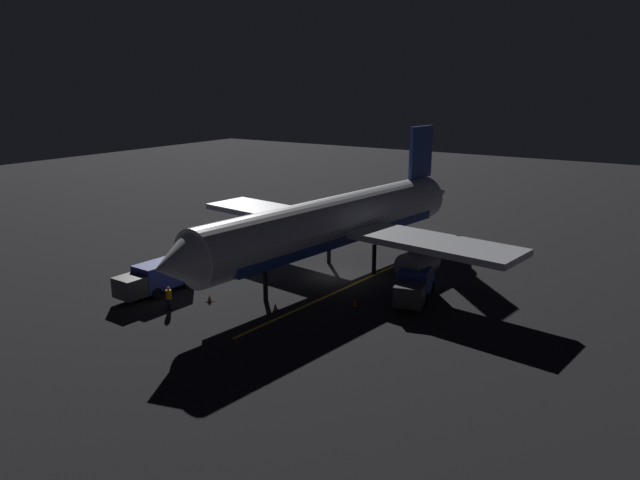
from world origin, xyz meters
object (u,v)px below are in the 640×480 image
Objects in this scene: traffic_cone_near_right at (355,303)px; baggage_truck at (157,278)px; ground_crew_worker at (169,298)px; traffic_cone_far at (275,307)px; traffic_cone_under_wing at (209,298)px; airliner at (338,223)px; catering_truck at (415,283)px; traffic_cone_near_left at (223,274)px.

baggage_truck is at bearing 22.24° from traffic_cone_near_right.
ground_crew_worker reaches higher than traffic_cone_far.
baggage_truck reaches higher than traffic_cone_under_wing.
baggage_truck reaches higher than traffic_cone_near_right.
airliner reaches higher than traffic_cone_under_wing.
catering_truck is 11.57× the size of traffic_cone_under_wing.
traffic_cone_near_left is (1.75, -7.58, -0.64)m from ground_crew_worker.
traffic_cone_near_right is 1.00× the size of traffic_cone_far.
traffic_cone_near_left is at bearing 0.59° from traffic_cone_near_right.
traffic_cone_near_right is 1.00× the size of traffic_cone_under_wing.
catering_truck is 11.57× the size of traffic_cone_near_left.
airliner is at bearing -15.22° from catering_truck.
baggage_truck is 5.94m from traffic_cone_near_left.
ground_crew_worker is 3.16× the size of traffic_cone_under_wing.
airliner reaches higher than traffic_cone_far.
airliner is 10.47m from traffic_cone_far.
ground_crew_worker is 13.26m from traffic_cone_near_right.
airliner is 8.83m from traffic_cone_near_right.
ground_crew_worker is (5.70, 13.60, -3.54)m from airliner.
ground_crew_worker is 3.16× the size of traffic_cone_near_right.
baggage_truck reaches higher than traffic_cone_near_left.
traffic_cone_under_wing and traffic_cone_far have the same top height.
catering_truck is (-17.13, -9.47, 0.06)m from baggage_truck.
airliner reaches higher than baggage_truck.
catering_truck is at bearing 164.78° from airliner.
baggage_truck is 9.99m from traffic_cone_far.
baggage_truck is 3.58× the size of ground_crew_worker.
traffic_cone_near_left and traffic_cone_near_right have the same top height.
baggage_truck is at bearing 74.33° from traffic_cone_near_left.
traffic_cone_near_right is 5.73m from traffic_cone_far.
traffic_cone_far is at bearing 44.88° from catering_truck.
traffic_cone_far is (-8.13, 3.55, 0.00)m from traffic_cone_near_left.
airliner is at bearing -112.75° from ground_crew_worker.
catering_truck is at bearing -140.42° from ground_crew_worker.
traffic_cone_near_left is 1.00× the size of traffic_cone_under_wing.
catering_truck is 11.57× the size of traffic_cone_far.
ground_crew_worker is 3.16× the size of traffic_cone_far.
traffic_cone_near_right is (3.02, 3.70, -1.05)m from catering_truck.
traffic_cone_under_wing is at bearing 67.71° from airliner.
ground_crew_worker reaches higher than traffic_cone_near_right.
airliner is 15.17m from ground_crew_worker.
airliner is 15.10m from baggage_truck.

